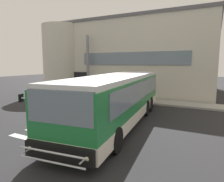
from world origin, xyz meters
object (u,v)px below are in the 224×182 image
Objects in this scene: passenger_by_doorway at (99,86)px; passenger_at_curb_edge at (115,87)px; entry_support_column at (88,65)px; bus_main_foreground at (117,100)px; passenger_near_column at (93,86)px; safety_bollard_yellow at (100,95)px.

passenger_by_doorway is 1.79m from passenger_at_curb_edge.
bus_main_foreground is (7.02, -7.47, -1.82)m from entry_support_column.
bus_main_foreground is at bearing -46.80° from entry_support_column.
passenger_near_column is (0.80, -0.38, -2.08)m from entry_support_column.
passenger_near_column is 1.00× the size of passenger_by_doorway.
passenger_by_doorway is 1.86× the size of safety_bollard_yellow.
safety_bollard_yellow is at bearing -56.65° from passenger_by_doorway.
passenger_at_curb_edge is at bearing 1.91° from passenger_near_column.
passenger_by_doorway is (1.53, -0.40, -2.04)m from entry_support_column.
bus_main_foreground is 6.88× the size of passenger_by_doorway.
entry_support_column reaches higher than passenger_by_doorway.
passenger_near_column and passenger_by_doorway have the same top height.
safety_bollard_yellow is (2.45, -1.80, -2.71)m from entry_support_column.
entry_support_column is 3.59× the size of passenger_near_column.
bus_main_foreground is 6.88× the size of passenger_near_column.
passenger_near_column is 1.86× the size of safety_bollard_yellow.
passenger_near_column is at bearing 131.25° from bus_main_foreground.
safety_bollard_yellow is at bearing -120.01° from passenger_at_curb_edge.
bus_main_foreground reaches higher than passenger_near_column.
bus_main_foreground reaches higher than passenger_at_curb_edge.
bus_main_foreground is at bearing -62.74° from passenger_at_curb_edge.
bus_main_foreground reaches higher than safety_bollard_yellow.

